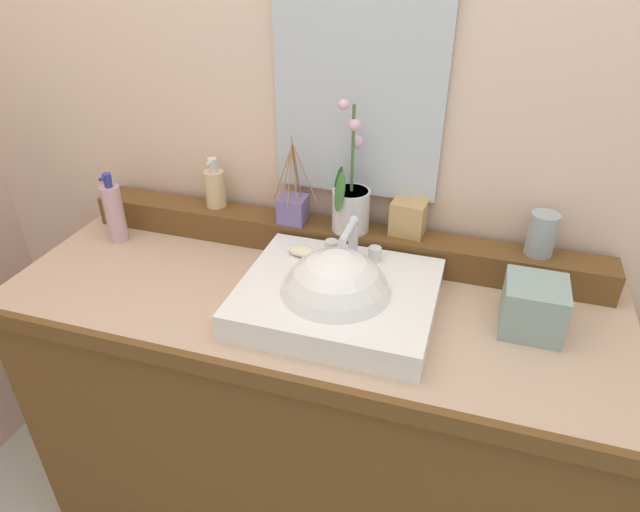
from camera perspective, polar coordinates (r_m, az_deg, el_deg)
name	(u,v)px	position (r m, az deg, el deg)	size (l,w,h in m)	color
wall_back	(354,49)	(1.49, 3.57, 20.52)	(3.13, 0.20, 2.73)	beige
vanity_cabinet	(310,420)	(1.63, -1.06, -16.61)	(1.49, 0.57, 0.87)	brown
back_ledge	(333,239)	(1.49, 1.40, 1.78)	(1.41, 0.10, 0.08)	brown
sink_basin	(336,302)	(1.27, 1.70, -4.72)	(0.44, 0.38, 0.29)	white
soap_bar	(302,251)	(1.37, -1.85, 0.55)	(0.07, 0.04, 0.02)	beige
potted_plant	(351,203)	(1.42, 3.18, 5.50)	(0.11, 0.12, 0.34)	silver
soap_dispenser	(215,187)	(1.58, -10.79, 6.99)	(0.06, 0.06, 0.14)	#D7B988
tumbler_cup	(542,234)	(1.42, 21.91, 2.12)	(0.07, 0.07, 0.11)	#959FA6
reed_diffuser	(293,208)	(1.48, -2.78, 4.96)	(0.12, 0.10, 0.24)	#6F5B9C
trinket_box	(408,218)	(1.43, 9.08, 3.93)	(0.09, 0.07, 0.09)	tan
lotion_bottle	(114,212)	(1.64, -20.45, 4.25)	(0.05, 0.05, 0.20)	#C89DA6
tissue_box	(533,307)	(1.29, 21.14, -4.91)	(0.13, 0.13, 0.12)	#859E99
mirror	(358,89)	(1.39, 3.98, 16.82)	(0.42, 0.02, 0.54)	silver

